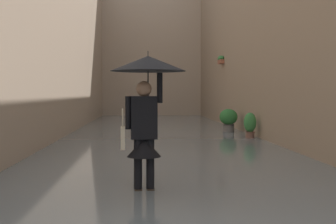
% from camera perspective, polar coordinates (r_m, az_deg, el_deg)
% --- Properties ---
extents(ground_plane, '(66.10, 66.10, 0.00)m').
position_cam_1_polar(ground_plane, '(15.37, -1.09, -3.21)').
color(ground_plane, slate).
extents(flood_water, '(6.99, 32.44, 0.09)m').
position_cam_1_polar(flood_water, '(15.36, -1.09, -3.04)').
color(flood_water, slate).
rests_on(flood_water, ground_plane).
extents(building_facade_left, '(2.04, 30.44, 9.02)m').
position_cam_1_polar(building_facade_left, '(16.22, 13.53, 13.01)').
color(building_facade_left, gray).
rests_on(building_facade_left, ground_plane).
extents(building_facade_right, '(2.04, 30.44, 8.09)m').
position_cam_1_polar(building_facade_right, '(15.86, -15.99, 11.52)').
color(building_facade_right, tan).
rests_on(building_facade_right, ground_plane).
extents(building_facade_far, '(9.79, 1.80, 10.72)m').
position_cam_1_polar(building_facade_far, '(29.66, -2.10, 9.87)').
color(building_facade_far, tan).
rests_on(building_facade_far, ground_plane).
extents(person_wading, '(1.10, 1.10, 2.11)m').
position_cam_1_polar(person_wading, '(6.59, -2.77, 2.54)').
color(person_wading, '#2D2319').
rests_on(person_wading, ground_plane).
extents(potted_plant_near_left, '(0.66, 0.66, 0.92)m').
position_cam_1_polar(potted_plant_near_left, '(16.76, 7.62, -0.92)').
color(potted_plant_near_left, '#66605B').
rests_on(potted_plant_near_left, ground_plane).
extents(potted_plant_mid_left, '(0.39, 0.39, 0.89)m').
position_cam_1_polar(potted_plant_mid_left, '(14.48, 10.28, -1.65)').
color(potted_plant_mid_left, brown).
rests_on(potted_plant_mid_left, ground_plane).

